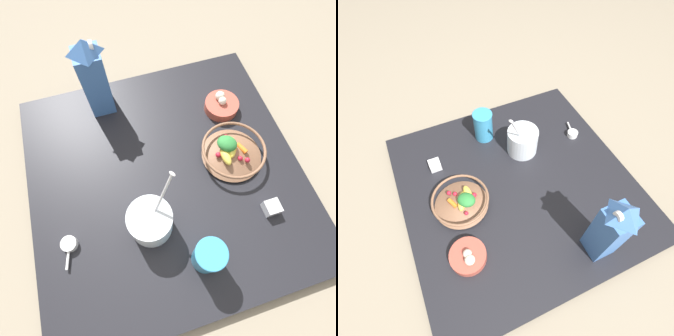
# 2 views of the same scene
# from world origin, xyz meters

# --- Properties ---
(ground_plane) EXTENTS (6.00, 6.00, 0.00)m
(ground_plane) POSITION_xyz_m (0.00, 0.00, 0.00)
(ground_plane) COLOR gray
(countertop) EXTENTS (0.93, 0.93, 0.03)m
(countertop) POSITION_xyz_m (0.00, 0.00, 0.02)
(countertop) COLOR black
(countertop) RESTS_ON ground_plane
(fruit_bowl) EXTENTS (0.22, 0.22, 0.09)m
(fruit_bowl) POSITION_xyz_m (0.00, -0.24, 0.07)
(fruit_bowl) COLOR brown
(fruit_bowl) RESTS_ON countertop
(milk_carton) EXTENTS (0.09, 0.09, 0.31)m
(milk_carton) POSITION_xyz_m (0.35, 0.15, 0.19)
(milk_carton) COLOR #3D6BB2
(milk_carton) RESTS_ON countertop
(yogurt_tub) EXTENTS (0.13, 0.16, 0.27)m
(yogurt_tub) POSITION_xyz_m (-0.16, 0.10, 0.10)
(yogurt_tub) COLOR silver
(yogurt_tub) RESTS_ON countertop
(drinking_cup) EXTENTS (0.09, 0.09, 0.14)m
(drinking_cup) POSITION_xyz_m (-0.30, -0.03, 0.11)
(drinking_cup) COLOR #3893C6
(drinking_cup) RESTS_ON countertop
(spice_jar) EXTENTS (0.05, 0.05, 0.04)m
(spice_jar) POSITION_xyz_m (-0.22, -0.29, 0.05)
(spice_jar) COLOR silver
(spice_jar) RESTS_ON countertop
(measuring_scoop) EXTENTS (0.10, 0.05, 0.02)m
(measuring_scoop) POSITION_xyz_m (-0.14, 0.35, 0.04)
(measuring_scoop) COLOR white
(measuring_scoop) RESTS_ON countertop
(garlic_bowl) EXTENTS (0.13, 0.13, 0.07)m
(garlic_bowl) POSITION_xyz_m (0.21, -0.29, 0.05)
(garlic_bowl) COLOR #B24C3D
(garlic_bowl) RESTS_ON countertop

